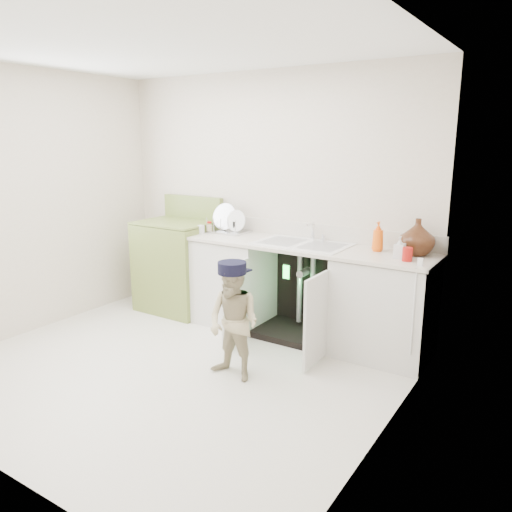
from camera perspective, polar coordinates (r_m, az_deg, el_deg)
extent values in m
plane|color=beige|center=(4.26, -9.51, -12.62)|extent=(3.50, 3.50, 0.00)
cube|color=beige|center=(5.08, 1.42, 6.50)|extent=(3.50, 2.50, 0.02)
cube|color=beige|center=(5.23, -24.49, 5.52)|extent=(2.50, 3.00, 0.02)
cube|color=beige|center=(3.00, 15.16, 1.28)|extent=(2.50, 3.00, 0.02)
plane|color=white|center=(3.90, -11.02, 22.67)|extent=(3.50, 3.50, 0.00)
cube|color=white|center=(5.13, -2.77, -2.79)|extent=(0.80, 0.60, 0.86)
cube|color=white|center=(4.44, 14.40, -5.81)|extent=(0.80, 0.60, 0.86)
cube|color=black|center=(4.96, 6.63, -3.44)|extent=(0.80, 0.06, 0.86)
cube|color=black|center=(4.86, 5.07, -8.74)|extent=(0.80, 0.60, 0.06)
cylinder|color=gray|center=(4.84, 5.00, -3.58)|extent=(0.05, 0.05, 0.70)
cylinder|color=gray|center=(4.78, 6.48, -3.84)|extent=(0.05, 0.05, 0.70)
cylinder|color=gray|center=(4.72, 5.50, -1.88)|extent=(0.07, 0.18, 0.07)
cube|color=white|center=(4.53, -2.31, -5.39)|extent=(0.03, 0.40, 0.76)
cube|color=white|center=(4.15, 6.85, -7.28)|extent=(0.02, 0.40, 0.76)
cube|color=beige|center=(4.61, 5.29, 1.16)|extent=(2.44, 0.64, 0.03)
cube|color=beige|center=(4.85, 6.91, 2.80)|extent=(2.44, 0.02, 0.15)
cube|color=white|center=(4.61, 5.29, 1.28)|extent=(0.85, 0.55, 0.02)
cube|color=gray|center=(4.70, 3.08, 1.68)|extent=(0.34, 0.40, 0.01)
cube|color=gray|center=(4.52, 7.60, 1.10)|extent=(0.34, 0.40, 0.01)
cylinder|color=silver|center=(4.78, 6.54, 2.85)|extent=(0.03, 0.03, 0.17)
cylinder|color=silver|center=(4.72, 6.24, 3.64)|extent=(0.02, 0.14, 0.02)
cylinder|color=silver|center=(4.75, 7.72, 2.12)|extent=(0.04, 0.04, 0.06)
cylinder|color=white|center=(4.03, 17.54, -6.18)|extent=(0.01, 0.01, 0.70)
cube|color=white|center=(4.01, 18.27, -0.66)|extent=(0.04, 0.02, 0.06)
cube|color=silver|center=(5.20, -3.38, 2.85)|extent=(0.45, 0.30, 0.02)
cylinder|color=silver|center=(5.22, -3.62, 3.80)|extent=(0.28, 0.10, 0.27)
cylinder|color=white|center=(5.12, -2.29, 3.50)|extent=(0.22, 0.06, 0.22)
cylinder|color=silver|center=(5.22, -5.65, 3.69)|extent=(0.01, 0.01, 0.13)
cylinder|color=silver|center=(5.16, -4.86, 3.61)|extent=(0.01, 0.01, 0.13)
cylinder|color=silver|center=(5.11, -4.05, 3.52)|extent=(0.01, 0.01, 0.13)
cylinder|color=silver|center=(5.05, -3.22, 3.42)|extent=(0.01, 0.01, 0.13)
cylinder|color=silver|center=(5.00, -2.38, 3.33)|extent=(0.01, 0.01, 0.13)
imported|color=#452213|center=(4.35, 17.96, 2.09)|extent=(0.29, 0.29, 0.31)
imported|color=#FF5E0D|center=(4.41, 13.77, 2.18)|extent=(0.10, 0.10, 0.26)
imported|color=silver|center=(4.20, 16.11, 0.93)|extent=(0.08, 0.08, 0.18)
cylinder|color=#AE130E|center=(4.13, 16.91, 0.19)|extent=(0.08, 0.08, 0.11)
cylinder|color=red|center=(5.28, -5.35, 3.41)|extent=(0.05, 0.05, 0.10)
cylinder|color=tan|center=(5.18, -5.37, 3.11)|extent=(0.06, 0.06, 0.08)
cylinder|color=black|center=(5.13, -2.43, 3.29)|extent=(0.04, 0.04, 0.12)
cube|color=silver|center=(5.12, -6.31, 3.03)|extent=(0.05, 0.05, 0.09)
cube|color=olive|center=(5.53, -8.92, -1.24)|extent=(0.79, 0.65, 0.96)
cube|color=olive|center=(5.43, -9.10, 3.82)|extent=(0.79, 0.65, 0.02)
cube|color=olive|center=(5.62, -7.21, 5.55)|extent=(0.79, 0.06, 0.25)
cylinder|color=black|center=(5.45, -11.78, 3.67)|extent=(0.18, 0.18, 0.02)
cylinder|color=silver|center=(5.44, -11.79, 3.80)|extent=(0.21, 0.21, 0.01)
cylinder|color=black|center=(5.68, -9.52, 4.15)|extent=(0.18, 0.18, 0.02)
cylinder|color=silver|center=(5.67, -9.52, 4.27)|extent=(0.21, 0.21, 0.01)
cylinder|color=black|center=(5.18, -8.64, 3.32)|extent=(0.18, 0.18, 0.02)
cylinder|color=silver|center=(5.18, -8.65, 3.45)|extent=(0.21, 0.21, 0.01)
cylinder|color=black|center=(5.42, -6.41, 3.83)|extent=(0.18, 0.18, 0.02)
cylinder|color=silver|center=(5.42, -6.41, 3.95)|extent=(0.21, 0.21, 0.01)
imported|color=#BEB489|center=(3.89, -2.56, -7.61)|extent=(0.47, 0.38, 0.92)
cylinder|color=black|center=(3.76, -2.63, -1.46)|extent=(0.23, 0.23, 0.09)
cube|color=black|center=(3.85, -1.68, -1.66)|extent=(0.18, 0.10, 0.01)
cube|color=black|center=(4.35, 3.51, -1.81)|extent=(0.07, 0.01, 0.14)
cube|color=#26F23F|center=(4.34, 3.46, -1.83)|extent=(0.06, 0.00, 0.12)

